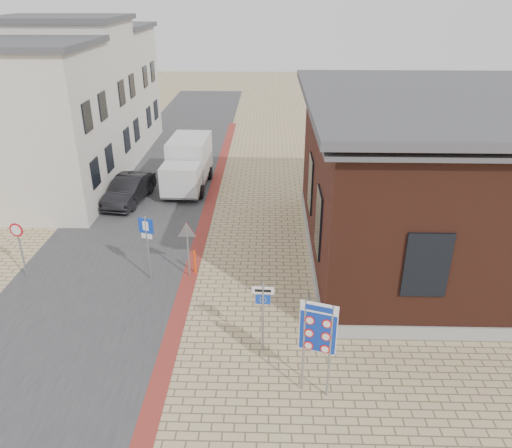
% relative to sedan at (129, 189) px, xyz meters
% --- Properties ---
extents(ground, '(120.00, 120.00, 0.00)m').
position_rel_sedan_xyz_m(ground, '(6.36, -12.41, -0.71)').
color(ground, tan).
rests_on(ground, ground).
extents(road_strip, '(7.00, 60.00, 0.02)m').
position_rel_sedan_xyz_m(road_strip, '(0.86, 2.59, -0.70)').
color(road_strip, '#38383A').
rests_on(road_strip, ground).
extents(curb_strip, '(0.60, 40.00, 0.02)m').
position_rel_sedan_xyz_m(curb_strip, '(4.36, -2.41, -0.69)').
color(curb_strip, maroon).
rests_on(curb_strip, ground).
extents(brick_building, '(13.00, 13.00, 6.80)m').
position_rel_sedan_xyz_m(brick_building, '(15.35, -5.41, 2.78)').
color(brick_building, gray).
rests_on(brick_building, ground).
extents(townhouse_near, '(7.40, 6.40, 8.30)m').
position_rel_sedan_xyz_m(townhouse_near, '(-4.63, -0.41, 3.46)').
color(townhouse_near, beige).
rests_on(townhouse_near, ground).
extents(townhouse_mid, '(7.40, 6.40, 9.10)m').
position_rel_sedan_xyz_m(townhouse_mid, '(-4.63, 5.59, 3.86)').
color(townhouse_mid, beige).
rests_on(townhouse_mid, ground).
extents(townhouse_far, '(7.40, 6.40, 8.30)m').
position_rel_sedan_xyz_m(townhouse_far, '(-4.63, 11.59, 3.46)').
color(townhouse_far, beige).
rests_on(townhouse_far, ground).
extents(bike_rack, '(0.08, 1.80, 0.60)m').
position_rel_sedan_xyz_m(bike_rack, '(9.01, -10.21, -0.45)').
color(bike_rack, slate).
rests_on(bike_rack, ground).
extents(sedan, '(2.08, 4.47, 1.42)m').
position_rel_sedan_xyz_m(sedan, '(0.00, 0.00, 0.00)').
color(sedan, black).
rests_on(sedan, ground).
extents(box_truck, '(2.41, 5.32, 2.74)m').
position_rel_sedan_xyz_m(box_truck, '(2.85, 2.34, 0.71)').
color(box_truck, slate).
rests_on(box_truck, ground).
extents(border_sign, '(1.00, 0.36, 3.03)m').
position_rel_sedan_xyz_m(border_sign, '(8.86, -13.91, 1.48)').
color(border_sign, gray).
rests_on(border_sign, ground).
extents(essen_sign, '(0.68, 0.08, 2.52)m').
position_rel_sedan_xyz_m(essen_sign, '(7.36, -12.11, 0.96)').
color(essen_sign, gray).
rests_on(essen_sign, ground).
extents(parking_sign, '(0.59, 0.20, 2.72)m').
position_rel_sedan_xyz_m(parking_sign, '(2.86, -7.91, 1.16)').
color(parking_sign, gray).
rests_on(parking_sign, ground).
extents(yield_sign, '(0.84, 0.07, 2.36)m').
position_rel_sedan_xyz_m(yield_sign, '(4.36, -7.66, 1.08)').
color(yield_sign, gray).
rests_on(yield_sign, ground).
extents(speed_sign, '(0.56, 0.13, 2.39)m').
position_rel_sedan_xyz_m(speed_sign, '(-2.14, -7.91, 0.89)').
color(speed_sign, gray).
rests_on(speed_sign, ground).
extents(bollard, '(0.10, 0.10, 1.03)m').
position_rel_sedan_xyz_m(bollard, '(4.56, -7.41, -0.20)').
color(bollard, '#FD460D').
rests_on(bollard, ground).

